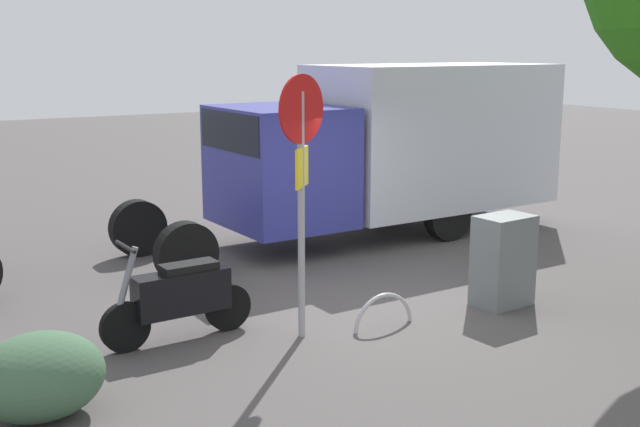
% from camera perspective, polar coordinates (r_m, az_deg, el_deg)
% --- Properties ---
extents(ground_plane, '(60.00, 60.00, 0.00)m').
position_cam_1_polar(ground_plane, '(10.48, 4.15, -6.39)').
color(ground_plane, '#4E4948').
extents(box_truck_near, '(7.95, 2.45, 2.97)m').
position_cam_1_polar(box_truck_near, '(14.03, 5.11, 5.10)').
color(box_truck_near, black).
rests_on(box_truck_near, ground).
extents(motorcycle, '(1.81, 0.55, 1.20)m').
position_cam_1_polar(motorcycle, '(9.16, -9.96, -5.85)').
color(motorcycle, black).
rests_on(motorcycle, ground).
extents(stop_sign, '(0.71, 0.33, 3.00)m').
position_cam_1_polar(stop_sign, '(8.78, -1.34, 3.46)').
color(stop_sign, '#9E9EA3').
rests_on(stop_sign, ground).
extents(utility_cabinet, '(0.76, 0.56, 1.18)m').
position_cam_1_polar(utility_cabinet, '(10.49, 13.00, -3.30)').
color(utility_cabinet, slate).
rests_on(utility_cabinet, ground).
extents(bike_rack_hoop, '(0.85, 0.06, 0.85)m').
position_cam_1_polar(bike_rack_hoop, '(9.61, 4.57, -8.12)').
color(bike_rack_hoop, '#B7B7BC').
rests_on(bike_rack_hoop, ground).
extents(shrub_near_sign, '(1.16, 0.95, 0.79)m').
position_cam_1_polar(shrub_near_sign, '(7.66, -19.45, -10.96)').
color(shrub_near_sign, '#406245').
rests_on(shrub_near_sign, ground).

